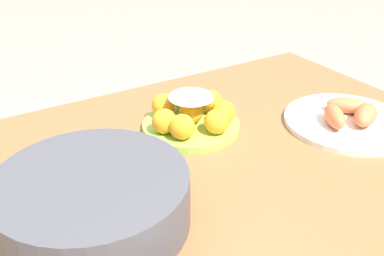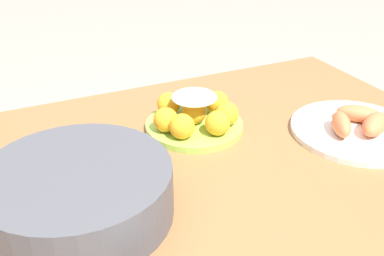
{
  "view_description": "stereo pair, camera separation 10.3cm",
  "coord_description": "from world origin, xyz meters",
  "px_view_note": "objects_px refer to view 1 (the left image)",
  "views": [
    {
      "loc": [
        0.44,
        0.71,
        1.27
      ],
      "look_at": [
        -0.03,
        -0.06,
        0.77
      ],
      "focal_mm": 42.0,
      "sensor_mm": 36.0,
      "label": 1
    },
    {
      "loc": [
        0.35,
        0.76,
        1.27
      ],
      "look_at": [
        -0.03,
        -0.06,
        0.77
      ],
      "focal_mm": 42.0,
      "sensor_mm": 36.0,
      "label": 2
    }
  ],
  "objects_px": {
    "dining_table": "(193,196)",
    "seafood_platter": "(348,119)",
    "cake_plate": "(192,115)",
    "serving_bowl": "(93,199)"
  },
  "relations": [
    {
      "from": "dining_table",
      "to": "seafood_platter",
      "type": "bearing_deg",
      "value": 171.2
    },
    {
      "from": "dining_table",
      "to": "serving_bowl",
      "type": "height_order",
      "value": "serving_bowl"
    },
    {
      "from": "cake_plate",
      "to": "serving_bowl",
      "type": "xyz_separation_m",
      "value": [
        0.33,
        0.21,
        0.02
      ]
    },
    {
      "from": "cake_plate",
      "to": "seafood_platter",
      "type": "xyz_separation_m",
      "value": [
        -0.35,
        0.19,
        -0.02
      ]
    },
    {
      "from": "dining_table",
      "to": "seafood_platter",
      "type": "height_order",
      "value": "seafood_platter"
    },
    {
      "from": "cake_plate",
      "to": "seafood_platter",
      "type": "relative_size",
      "value": 0.76
    },
    {
      "from": "dining_table",
      "to": "seafood_platter",
      "type": "xyz_separation_m",
      "value": [
        -0.42,
        0.06,
        0.12
      ]
    },
    {
      "from": "cake_plate",
      "to": "dining_table",
      "type": "bearing_deg",
      "value": 60.1
    },
    {
      "from": "serving_bowl",
      "to": "cake_plate",
      "type": "bearing_deg",
      "value": -147.64
    },
    {
      "from": "cake_plate",
      "to": "serving_bowl",
      "type": "distance_m",
      "value": 0.39
    }
  ]
}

